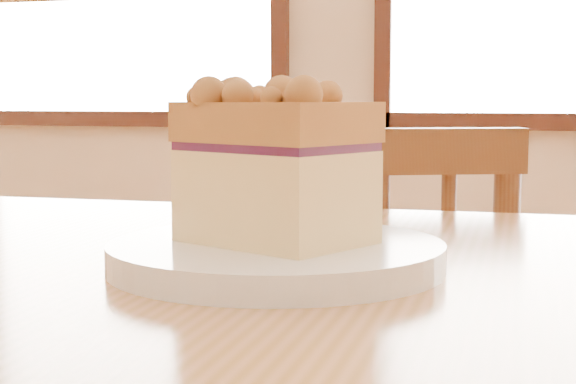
{
  "coord_description": "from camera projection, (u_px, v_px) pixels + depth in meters",
  "views": [
    {
      "loc": [
        0.22,
        -0.27,
        0.87
      ],
      "look_at": [
        0.04,
        0.34,
        0.8
      ],
      "focal_mm": 55.0,
      "sensor_mm": 36.0,
      "label": 1
    }
  ],
  "objects": [
    {
      "name": "plate",
      "position": [
        276.0,
        257.0,
        0.62
      ],
      "size": [
        0.24,
        0.24,
        0.02
      ],
      "color": "white",
      "rests_on": "cafe_table_main"
    },
    {
      "name": "cake_slice",
      "position": [
        275.0,
        163.0,
        0.61
      ],
      "size": [
        0.15,
        0.13,
        0.12
      ],
      "rotation": [
        0.0,
        0.0,
        -0.43
      ],
      "color": "#FFE090",
      "rests_on": "plate"
    }
  ]
}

